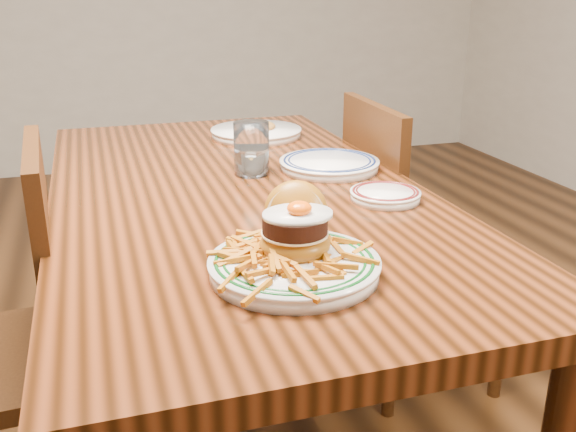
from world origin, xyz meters
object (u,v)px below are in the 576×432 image
object	(u,v)px
table	(238,222)
main_plate	(295,250)
chair_right	(405,239)
side_plate	(385,194)

from	to	relation	value
table	main_plate	distance (m)	0.50
chair_right	side_plate	world-z (taller)	chair_right
table	main_plate	size ratio (longest dim) A/B	5.25
table	chair_right	bearing A→B (deg)	18.53
table	side_plate	world-z (taller)	side_plate
table	side_plate	xyz separation A→B (m)	(0.29, -0.19, 0.10)
table	chair_right	world-z (taller)	chair_right
main_plate	side_plate	xyz separation A→B (m)	(0.31, 0.29, -0.02)
table	main_plate	world-z (taller)	main_plate
main_plate	side_plate	world-z (taller)	main_plate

